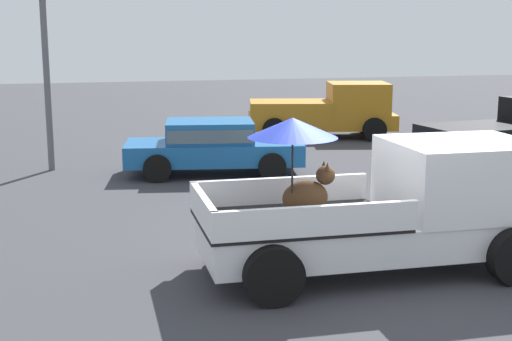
% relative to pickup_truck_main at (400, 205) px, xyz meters
% --- Properties ---
extents(ground_plane, '(80.00, 80.00, 0.00)m').
position_rel_pickup_truck_main_xyz_m(ground_plane, '(-0.43, 0.01, -0.97)').
color(ground_plane, '#38383D').
extents(pickup_truck_main, '(5.10, 2.35, 2.32)m').
position_rel_pickup_truck_main_xyz_m(pickup_truck_main, '(0.00, 0.00, 0.00)').
color(pickup_truck_main, black).
rests_on(pickup_truck_main, ground).
extents(pickup_truck_red, '(5.09, 3.02, 1.80)m').
position_rel_pickup_truck_main_xyz_m(pickup_truck_red, '(3.60, 12.73, -0.10)').
color(pickup_truck_red, black).
rests_on(pickup_truck_red, ground).
extents(parked_sedan_near, '(4.54, 2.53, 1.33)m').
position_rel_pickup_truck_main_xyz_m(parked_sedan_near, '(-1.29, 7.68, -0.23)').
color(parked_sedan_near, black).
rests_on(parked_sedan_near, ground).
extents(motel_sign, '(1.40, 0.16, 5.16)m').
position_rel_pickup_truck_main_xyz_m(motel_sign, '(-5.15, 9.21, 2.65)').
color(motel_sign, '#59595B').
rests_on(motel_sign, ground).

